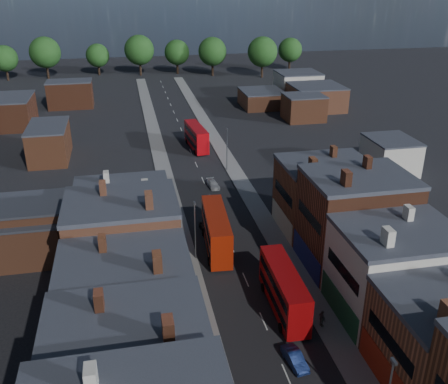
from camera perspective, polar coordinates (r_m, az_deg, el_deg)
name	(u,v)px	position (r m, az deg, el deg)	size (l,w,h in m)	color
pavement_west	(170,197)	(82.98, -6.18, -0.53)	(3.00, 200.00, 0.12)	gray
pavement_east	(246,190)	(84.95, 2.57, 0.20)	(3.00, 200.00, 0.12)	gray
lamp_post_2	(195,227)	(63.20, -3.33, -3.97)	(0.25, 0.70, 8.12)	slate
lamp_post_3	(227,146)	(92.08, 0.34, 5.24)	(0.25, 0.70, 8.12)	slate
bus_0	(216,230)	(66.17, -0.88, -4.40)	(3.70, 12.33, 5.25)	#AE2009
bus_1	(284,289)	(55.51, 6.86, -10.96)	(3.07, 11.45, 4.92)	#A3090B
bus_2	(196,137)	(104.77, -3.18, 6.35)	(3.63, 11.41, 4.85)	#B0070D
car_1	(295,359)	(50.29, 8.12, -18.34)	(1.33, 3.80, 1.25)	navy
car_2	(207,228)	(71.58, -1.92, -4.14)	(1.87, 4.06, 1.13)	black
car_3	(213,184)	(85.98, -1.26, 0.89)	(1.60, 3.93, 1.14)	beige
ped_1	(195,335)	(51.72, -3.37, -16.02)	(0.93, 0.51, 1.92)	#3A2117
ped_3	(322,319)	(54.62, 11.15, -14.00)	(1.12, 0.51, 1.91)	#615953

